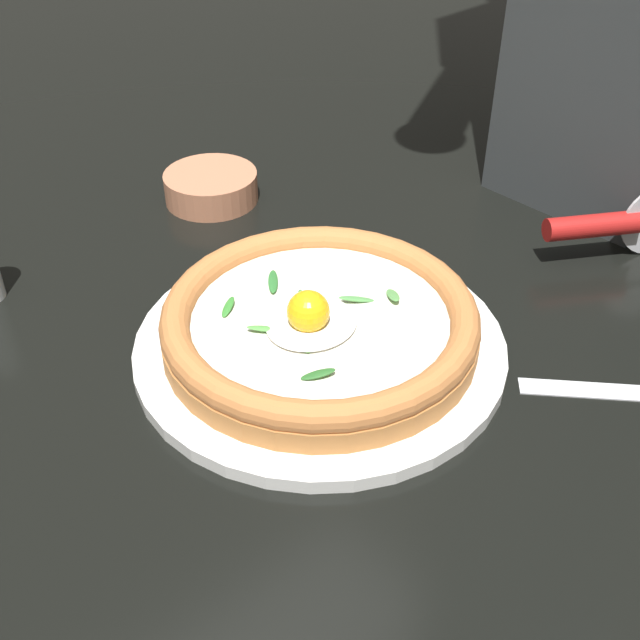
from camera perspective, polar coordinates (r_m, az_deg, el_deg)
ground_plane at (r=0.68m, az=-0.37°, el=-1.75°), size 2.40×2.40×0.03m
pizza_plate at (r=0.64m, az=-0.00°, el=-1.84°), size 0.30×0.30×0.01m
pizza at (r=0.63m, az=-0.02°, el=-0.12°), size 0.25×0.25×0.06m
side_bowl at (r=0.86m, az=-7.92°, el=9.57°), size 0.10×0.10×0.03m
pizza_cutter at (r=0.79m, az=20.47°, el=6.56°), size 0.13×0.09×0.08m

